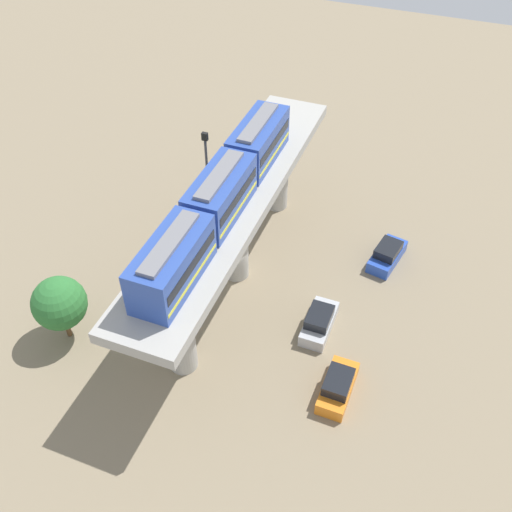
{
  "coord_description": "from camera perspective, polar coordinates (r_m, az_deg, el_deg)",
  "views": [
    {
      "loc": [
        -13.21,
        30.04,
        32.62
      ],
      "look_at": [
        -2.5,
        2.24,
        4.7
      ],
      "focal_mm": 41.0,
      "sensor_mm": 36.0,
      "label": 1
    }
  ],
  "objects": [
    {
      "name": "parked_car_silver",
      "position": [
        42.12,
        6.18,
        -6.4
      ],
      "size": [
        1.83,
        4.21,
        1.76
      ],
      "rotation": [
        0.0,
        0.0,
        -0.01
      ],
      "color": "#B2B5BA",
      "rests_on": "ground"
    },
    {
      "name": "tree_near_viaduct",
      "position": [
        41.76,
        -18.63,
        -4.4
      ],
      "size": [
        3.75,
        3.75,
        5.2
      ],
      "color": "brown",
      "rests_on": "ground"
    },
    {
      "name": "ground_plane",
      "position": [
        46.27,
        -1.9,
        -1.72
      ],
      "size": [
        120.0,
        120.0,
        0.0
      ],
      "primitive_type": "plane",
      "color": "#84755B"
    },
    {
      "name": "viaduct",
      "position": [
        42.31,
        -2.08,
        3.97
      ],
      "size": [
        5.2,
        28.85,
        7.84
      ],
      "color": "#A8A59E",
      "rests_on": "ground"
    },
    {
      "name": "signal_post",
      "position": [
        45.57,
        -4.69,
        6.83
      ],
      "size": [
        0.44,
        0.28,
        10.44
      ],
      "color": "#4C4C51",
      "rests_on": "ground"
    },
    {
      "name": "parked_car_orange",
      "position": [
        38.94,
        7.98,
        -12.47
      ],
      "size": [
        1.88,
        4.23,
        1.76
      ],
      "rotation": [
        0.0,
        0.0,
        -0.02
      ],
      "color": "orange",
      "rests_on": "ground"
    },
    {
      "name": "parked_car_blue",
      "position": [
        47.91,
        12.69,
        0.13
      ],
      "size": [
        2.58,
        4.47,
        1.76
      ],
      "rotation": [
        0.0,
        0.0,
        -0.2
      ],
      "color": "#284CB7",
      "rests_on": "ground"
    },
    {
      "name": "train",
      "position": [
        38.58,
        -3.49,
        5.98
      ],
      "size": [
        2.64,
        20.5,
        3.24
      ],
      "color": "#2D4CA5",
      "rests_on": "viaduct"
    }
  ]
}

